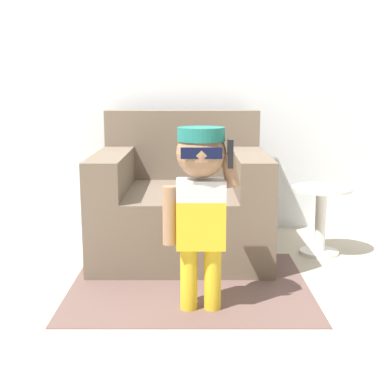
{
  "coord_description": "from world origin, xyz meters",
  "views": [
    {
      "loc": [
        0.12,
        -3.34,
        1.05
      ],
      "look_at": [
        0.11,
        -0.44,
        0.49
      ],
      "focal_mm": 50.0,
      "sensor_mm": 36.0,
      "label": 1
    }
  ],
  "objects": [
    {
      "name": "person_child",
      "position": [
        0.16,
        -0.89,
        0.59
      ],
      "size": [
        0.36,
        0.27,
        0.88
      ],
      "color": "gold",
      "rests_on": "ground_plane"
    },
    {
      "name": "rug",
      "position": [
        0.11,
        -0.57,
        0.0
      ],
      "size": [
        1.28,
        1.1,
        0.01
      ],
      "color": "brown",
      "rests_on": "ground_plane"
    },
    {
      "name": "ground_plane",
      "position": [
        0.0,
        0.0,
        0.0
      ],
      "size": [
        10.0,
        10.0,
        0.0
      ],
      "primitive_type": "plane",
      "color": "#BCB29E"
    },
    {
      "name": "wall_back",
      "position": [
        0.0,
        0.7,
        1.3
      ],
      "size": [
        10.0,
        0.05,
        2.6
      ],
      "color": "silver",
      "rests_on": "ground_plane"
    },
    {
      "name": "side_table",
      "position": [
        0.95,
        -0.0,
        0.27
      ],
      "size": [
        0.39,
        0.39,
        0.44
      ],
      "color": "white",
      "rests_on": "ground_plane"
    },
    {
      "name": "armchair",
      "position": [
        0.06,
        0.07,
        0.32
      ],
      "size": [
        1.07,
        1.04,
        0.91
      ],
      "color": "#6B5B4C",
      "rests_on": "ground_plane"
    }
  ]
}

